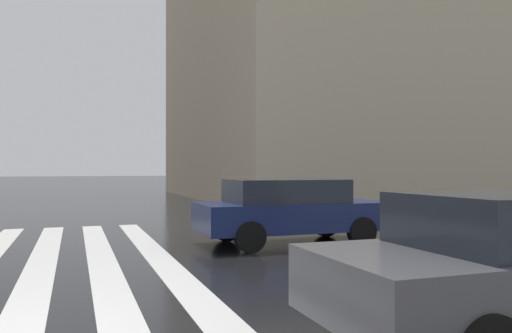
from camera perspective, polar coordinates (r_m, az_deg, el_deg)
haussmann_block_corner at (r=32.50m, az=12.58°, el=13.20°), size 19.04×21.46×18.75m
car_navy at (r=11.17m, az=3.83°, el=-4.79°), size 1.85×4.10×1.41m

